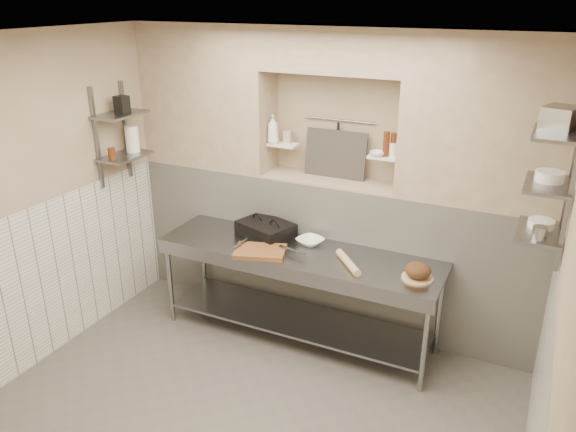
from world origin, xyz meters
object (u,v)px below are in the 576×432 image
Objects in this scene: cutting_board at (260,251)px; rolling_pin at (348,262)px; prep_table at (298,277)px; bread_loaf at (418,270)px; bowl_alcove at (377,154)px; jug_left at (132,139)px; bottle_soap at (273,129)px; mixing_bowl at (310,241)px; panini_press at (266,229)px.

cutting_board is 1.05× the size of rolling_pin.
cutting_board reaches higher than prep_table.
bowl_alcove is at bearing 134.50° from bread_loaf.
prep_table is 2.08m from jug_left.
bread_loaf is 2.95m from jug_left.
mixing_bowl is at bearing -31.57° from bottle_soap.
prep_table is 0.34m from mixing_bowl.
panini_press is 1.31× the size of cutting_board.
cutting_board is 1.19m from bottle_soap.
bottle_soap reaches higher than prep_table.
cutting_board is 1.38m from bread_loaf.
bottle_soap is at bearing 134.10° from prep_table.
jug_left is at bearing -173.80° from mixing_bowl.
cutting_board is 1.74× the size of jug_left.
bottle_soap is 1.07× the size of jug_left.
jug_left is at bearing -153.49° from panini_press.
panini_press is 0.95m from bottle_soap.
rolling_pin is 1.66× the size of jug_left.
bread_loaf is at bearing 9.55° from panini_press.
panini_press is 2.13× the size of bottle_soap.
rolling_pin is at bearing 8.15° from cutting_board.
bottle_soap is (-0.50, 0.52, 1.21)m from prep_table.
bottle_soap reaches higher than bowl_alcove.
prep_table is at bearing -5.36° from panini_press.
bottle_soap reaches higher than jug_left.
mixing_bowl is 1.76× the size of bowl_alcove.
bottle_soap reaches higher than cutting_board.
jug_left is at bearing -166.76° from bowl_alcove.
mixing_bowl is 0.56× the size of rolling_pin.
bowl_alcove is (0.52, 0.53, 1.09)m from prep_table.
cutting_board is at bearing -51.32° from panini_press.
bread_loaf reaches higher than rolling_pin.
bottle_soap is at bearing 107.47° from cutting_board.
rolling_pin is at bearing 2.68° from panini_press.
bottle_soap is 1.37m from jug_left.
panini_press reaches higher than prep_table.
rolling_pin reaches higher than prep_table.
jug_left is at bearing 173.15° from cutting_board.
bowl_alcove is at bearing 88.17° from rolling_pin.
mixing_bowl is 1.08m from bread_loaf.
cutting_board is 3.32× the size of bowl_alcove.
bowl_alcove is (-0.57, 0.58, 0.76)m from bread_loaf.
bottle_soap reaches higher than bread_loaf.
bread_loaf is 1.11m from bowl_alcove.
bowl_alcove is at bearing 41.64° from cutting_board.
panini_press is at bearing 164.35° from rolling_pin.
prep_table is at bearing 0.30° from jug_left.
jug_left reaches higher than bowl_alcove.
bread_loaf is (1.09, -0.05, 0.34)m from prep_table.
mixing_bowl is at bearing 150.65° from rolling_pin.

